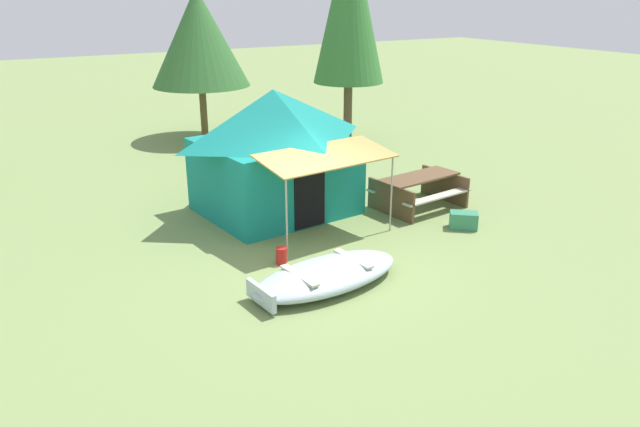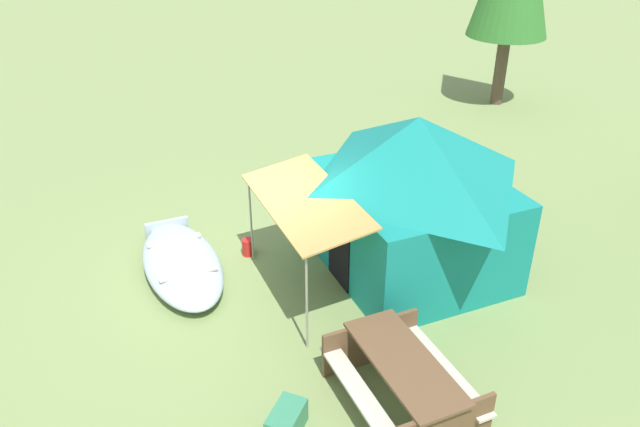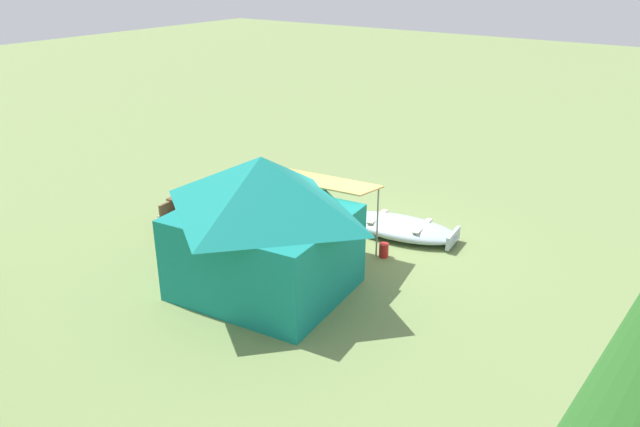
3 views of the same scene
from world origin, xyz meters
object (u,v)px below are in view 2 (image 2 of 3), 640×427
cooler_box (287,421)px  fuel_can (248,247)px  beached_rowboat (182,263)px  canvas_cabin_tent (413,193)px  picnic_table (403,377)px

cooler_box → fuel_can: size_ratio=1.82×
beached_rowboat → fuel_can: 1.22m
canvas_cabin_tent → cooler_box: canvas_cabin_tent is taller
canvas_cabin_tent → picnic_table: canvas_cabin_tent is taller
fuel_can → beached_rowboat: bearing=-78.3°
canvas_cabin_tent → cooler_box: bearing=-45.1°
picnic_table → fuel_can: size_ratio=6.64×
beached_rowboat → picnic_table: picnic_table is taller
beached_rowboat → picnic_table: size_ratio=1.40×
beached_rowboat → fuel_can: (-0.25, 1.20, -0.05)m
cooler_box → fuel_can: bearing=175.2°
canvas_cabin_tent → fuel_can: (-1.18, -2.60, -1.27)m
canvas_cabin_tent → picnic_table: size_ratio=2.03×
picnic_table → cooler_box: 1.56m
cooler_box → fuel_can: cooler_box is taller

